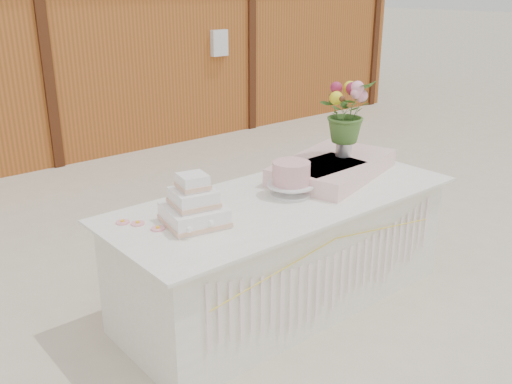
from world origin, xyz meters
The scene contains 8 objects.
ground centered at (0.00, 0.00, 0.00)m, with size 80.00×80.00×0.00m, color beige.
cake_table centered at (0.00, 0.00, 0.39)m, with size 2.40×1.00×0.77m.
wedding_cake centered at (-0.70, 0.01, 0.87)m, with size 0.39×0.39×0.30m.
pink_cake_stand centered at (0.05, 0.01, 0.90)m, with size 0.31×0.31×0.23m.
satin_runner centered at (0.56, 0.11, 0.83)m, with size 0.98×0.57×0.12m, color #FFCDCD.
flower_vase centered at (0.68, 0.12, 0.97)m, with size 0.12×0.12×0.16m, color silver.
bouquet centered at (0.68, 0.12, 1.27)m, with size 0.39×0.34×0.43m, color #426C2B.
loose_flowers centered at (-0.94, 0.12, 0.78)m, with size 0.16×0.39×0.02m, color pink, non-canonical shape.
Camera 1 is at (-2.37, -2.54, 2.09)m, focal length 40.00 mm.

